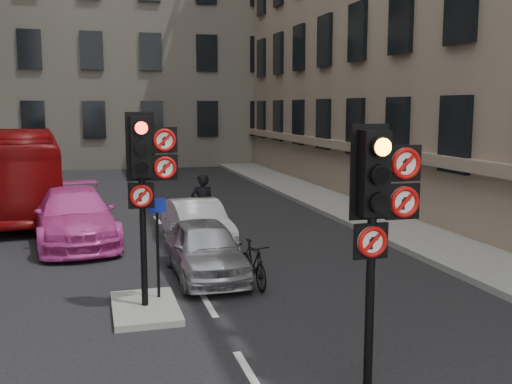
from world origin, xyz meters
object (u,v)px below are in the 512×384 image
motorcyclist (203,206)px  info_sign (157,234)px  car_silver (205,248)px  car_pink (75,216)px  signal_far (146,167)px  car_white (197,223)px  motorcycle (253,264)px  bus_red (22,171)px  signal_near (379,201)px

motorcyclist → info_sign: (-1.90, -5.62, 0.44)m
car_silver → motorcyclist: size_ratio=2.00×
car_pink → info_sign: info_sign is taller
signal_far → car_pink: (-1.46, 6.26, -1.95)m
car_silver → car_white: bearing=82.7°
motorcycle → bus_red: bearing=113.3°
car_pink → motorcyclist: size_ratio=2.78×
motorcycle → car_silver: bearing=126.4°
motorcycle → info_sign: info_sign is taller
motorcycle → car_pink: bearing=121.6°
car_silver → motorcycle: 1.32m
signal_near → motorcyclist: 10.15m
bus_red → info_sign: 12.21m
car_white → info_sign: 4.98m
motorcyclist → info_sign: bearing=75.5°
car_silver → info_sign: (-1.22, -1.62, 0.74)m
signal_near → car_white: 9.29m
signal_near → motorcycle: bearing=93.7°
signal_far → bus_red: (-3.39, 12.05, -1.23)m
car_white → bus_red: (-5.17, 7.00, 0.85)m
bus_red → info_sign: bearing=-77.1°
bus_red → motorcycle: size_ratio=6.52×
signal_near → motorcycle: (-0.32, 5.01, -2.10)m
motorcyclist → bus_red: bearing=-43.6°
signal_far → motorcycle: (2.28, 1.01, -2.22)m
car_white → motorcyclist: bearing=67.2°
car_white → bus_red: 8.75m
signal_near → bus_red: (-5.99, 16.05, -1.11)m
motorcycle → info_sign: size_ratio=0.83×
car_pink → motorcycle: car_pink is taller
signal_far → info_sign: bearing=61.1°
signal_near → signal_far: bearing=123.0°
signal_far → car_silver: bearing=54.5°
car_pink → signal_far: bearing=-82.6°
signal_near → info_sign: size_ratio=1.84×
car_silver → car_white: car_silver is taller
signal_near → motorcyclist: size_ratio=1.91×
car_silver → bus_red: 11.17m
signal_near → car_silver: bearing=101.0°
signal_near → motorcycle: size_ratio=2.21×
car_white → car_pink: car_pink is taller
car_white → motorcyclist: 1.06m
bus_red → motorcycle: 12.45m
signal_near → car_pink: (-4.06, 10.26, -1.83)m
car_white → info_sign: size_ratio=1.92×
signal_far → signal_near: bearing=-57.0°
car_silver → motorcycle: size_ratio=2.31×
signal_far → info_sign: signal_far is taller
signal_far → bus_red: signal_far is taller
car_pink → signal_near: bearing=-74.2°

